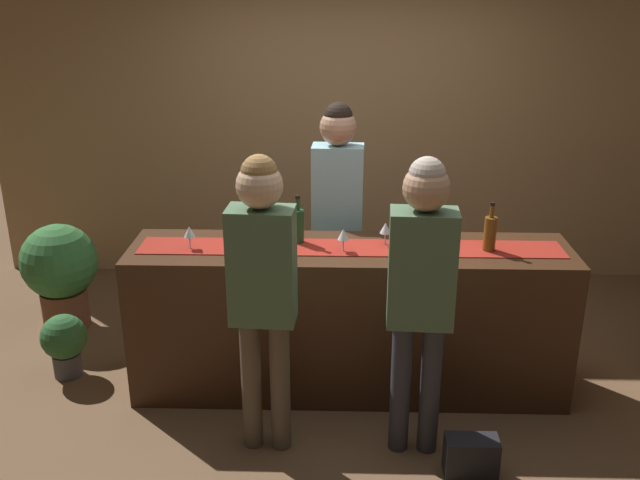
% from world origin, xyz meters
% --- Properties ---
extents(ground_plane, '(10.00, 10.00, 0.00)m').
position_xyz_m(ground_plane, '(0.00, 0.00, 0.00)').
color(ground_plane, brown).
extents(back_wall, '(6.00, 0.12, 2.90)m').
position_xyz_m(back_wall, '(0.00, 1.90, 1.45)').
color(back_wall, tan).
rests_on(back_wall, ground).
extents(bar_counter, '(2.67, 0.60, 0.95)m').
position_xyz_m(bar_counter, '(0.00, 0.00, 0.48)').
color(bar_counter, '#3D2314').
rests_on(bar_counter, ground).
extents(counter_runner_cloth, '(2.54, 0.28, 0.01)m').
position_xyz_m(counter_runner_cloth, '(0.00, 0.00, 0.95)').
color(counter_runner_cloth, maroon).
rests_on(counter_runner_cloth, bar_counter).
extents(wine_bottle_amber, '(0.07, 0.07, 0.30)m').
position_xyz_m(wine_bottle_amber, '(0.82, -0.02, 1.06)').
color(wine_bottle_amber, brown).
rests_on(wine_bottle_amber, bar_counter).
extents(wine_bottle_green, '(0.07, 0.07, 0.30)m').
position_xyz_m(wine_bottle_green, '(-0.32, 0.08, 1.06)').
color(wine_bottle_green, '#194723').
rests_on(wine_bottle_green, bar_counter).
extents(wine_glass_near_customer, '(0.07, 0.07, 0.14)m').
position_xyz_m(wine_glass_near_customer, '(0.21, 0.05, 1.06)').
color(wine_glass_near_customer, silver).
rests_on(wine_glass_near_customer, bar_counter).
extents(wine_glass_mid_counter, '(0.07, 0.07, 0.14)m').
position_xyz_m(wine_glass_mid_counter, '(-0.04, -0.06, 1.06)').
color(wine_glass_mid_counter, silver).
rests_on(wine_glass_mid_counter, bar_counter).
extents(wine_glass_far_end, '(0.07, 0.07, 0.14)m').
position_xyz_m(wine_glass_far_end, '(-0.96, -0.04, 1.06)').
color(wine_glass_far_end, silver).
rests_on(wine_glass_far_end, bar_counter).
extents(bartender, '(0.35, 0.24, 1.72)m').
position_xyz_m(bartender, '(-0.08, 0.58, 1.07)').
color(bartender, '#26262B').
rests_on(bartender, ground).
extents(customer_sipping, '(0.35, 0.23, 1.68)m').
position_xyz_m(customer_sipping, '(0.35, -0.64, 1.03)').
color(customer_sipping, '#33333D').
rests_on(customer_sipping, ground).
extents(customer_browsing, '(0.35, 0.24, 1.68)m').
position_xyz_m(customer_browsing, '(-0.46, -0.63, 1.04)').
color(customer_browsing, brown).
rests_on(customer_browsing, ground).
extents(potted_plant_tall, '(0.55, 0.55, 0.81)m').
position_xyz_m(potted_plant_tall, '(-2.11, 0.75, 0.47)').
color(potted_plant_tall, brown).
rests_on(potted_plant_tall, ground).
extents(potted_plant_small, '(0.30, 0.30, 0.43)m').
position_xyz_m(potted_plant_small, '(-1.85, 0.07, 0.25)').
color(potted_plant_small, '#4C4C51').
rests_on(potted_plant_small, ground).
extents(handbag, '(0.28, 0.14, 0.22)m').
position_xyz_m(handbag, '(0.64, -0.85, 0.11)').
color(handbag, black).
rests_on(handbag, ground).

